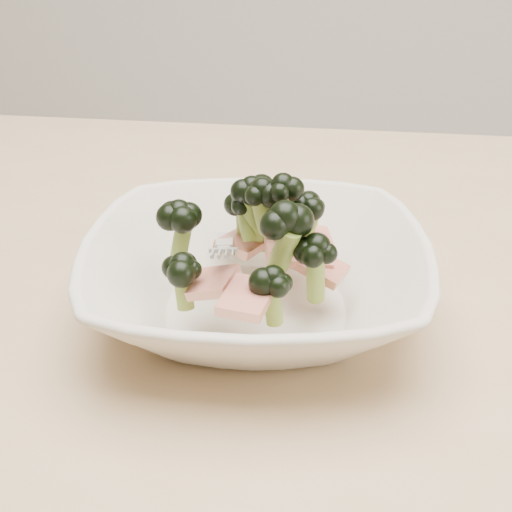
% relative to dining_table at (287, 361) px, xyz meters
% --- Properties ---
extents(dining_table, '(1.20, 0.80, 0.75)m').
position_rel_dining_table_xyz_m(dining_table, '(0.00, 0.00, 0.00)').
color(dining_table, tan).
rests_on(dining_table, ground).
extents(broccoli_dish, '(0.28, 0.28, 0.12)m').
position_rel_dining_table_xyz_m(broccoli_dish, '(-0.02, -0.07, 0.14)').
color(broccoli_dish, beige).
rests_on(broccoli_dish, dining_table).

